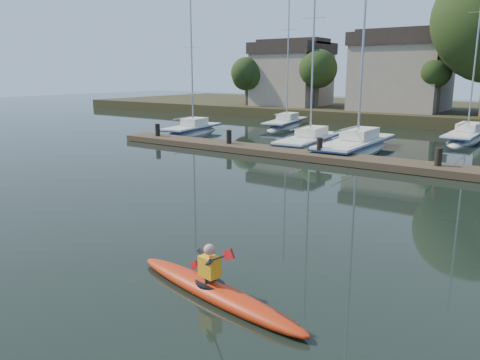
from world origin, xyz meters
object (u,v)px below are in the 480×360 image
Objects in this scene: sailboat_0 at (192,136)px; sailboat_1 at (308,149)px; dock at (374,162)px; sailboat_2 at (355,154)px; sailboat_6 at (466,142)px; kayak at (214,288)px; sailboat_5 at (286,128)px.

sailboat_0 is 0.83× the size of sailboat_1.
sailboat_1 is at bearing 144.38° from dock.
sailboat_2 reaches higher than sailboat_6.
dock is at bearing -24.21° from sailboat_0.
kayak reaches higher than dock.
sailboat_2 is at bearing -52.81° from sailboat_5.
kayak is at bearing -82.39° from dock.
sailboat_0 is at bearing 163.75° from dock.
kayak is 0.31× the size of sailboat_2.
sailboat_2 reaches higher than dock.
dock is 2.33× the size of sailboat_6.
sailboat_1 is (-7.78, 19.64, -0.37)m from kayak.
dock is 2.52× the size of sailboat_1.
kayak is at bearing -73.62° from sailboat_5.
sailboat_0 is 10.29m from sailboat_1.
sailboat_5 is at bearing 137.53° from sailboat_2.
dock is 16.65m from sailboat_0.
sailboat_2 reaches higher than sailboat_1.
dock is at bearing -57.69° from sailboat_2.
sailboat_5 is (-12.39, 12.90, -0.38)m from dock.
sailboat_0 is 0.77× the size of sailboat_6.
sailboat_6 is (4.46, 9.21, 0.03)m from sailboat_2.
kayak is 0.34× the size of sailboat_6.
sailboat_0 is (-15.98, 4.66, -0.39)m from dock.
sailboat_1 is at bearing -129.60° from sailboat_6.
sailboat_2 is at bearing -115.14° from sailboat_6.
kayak is 0.36× the size of sailboat_5.
sailboat_2 is (-4.58, 19.47, -0.39)m from kayak.
sailboat_2 is 1.10× the size of sailboat_6.
sailboat_0 is at bearing 172.68° from sailboat_1.
sailboat_5 reaches higher than dock.
sailboat_6 is (17.94, 8.47, 0.01)m from sailboat_0.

